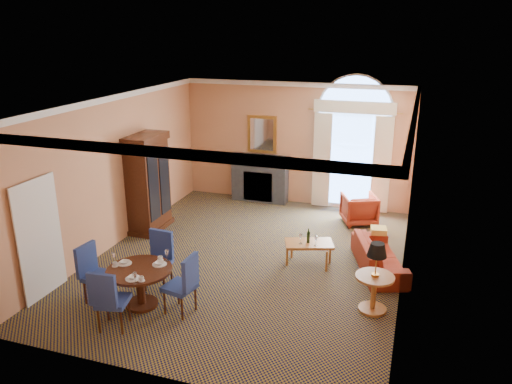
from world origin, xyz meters
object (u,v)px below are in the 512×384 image
(armoire, at_px, (148,185))
(sofa, at_px, (379,256))
(coffee_table, at_px, (309,244))
(side_table, at_px, (375,271))
(dining_table, at_px, (140,278))
(armchair, at_px, (359,209))

(armoire, relative_size, sofa, 1.19)
(coffee_table, relative_size, side_table, 0.88)
(armoire, relative_size, dining_table, 2.05)
(armoire, height_order, coffee_table, armoire)
(sofa, bearing_deg, armoire, 66.87)
(dining_table, bearing_deg, armoire, 117.16)
(sofa, distance_m, armchair, 2.41)
(sofa, height_order, armchair, armchair)
(dining_table, xyz_separation_m, coffee_table, (2.36, 2.41, -0.08))
(armoire, relative_size, armchair, 2.84)
(armoire, xyz_separation_m, armchair, (4.58, 1.90, -0.72))
(armoire, bearing_deg, sofa, -4.43)
(sofa, distance_m, side_table, 1.64)
(armchair, distance_m, side_table, 3.96)
(sofa, xyz_separation_m, coffee_table, (-1.34, -0.25, 0.16))
(coffee_table, xyz_separation_m, side_table, (1.39, -1.32, 0.30))
(side_table, bearing_deg, coffee_table, 136.50)
(armchair, bearing_deg, side_table, 77.47)
(sofa, relative_size, side_table, 1.58)
(coffee_table, bearing_deg, sofa, -8.70)
(sofa, height_order, coffee_table, coffee_table)
(armoire, height_order, armchair, armoire)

